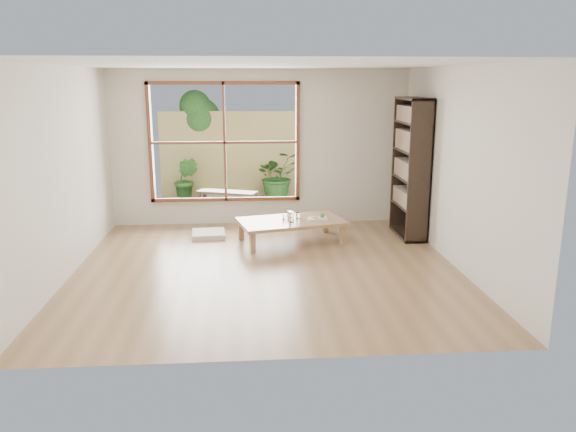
% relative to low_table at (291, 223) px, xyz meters
% --- Properties ---
extents(ground, '(5.00, 5.00, 0.00)m').
position_rel_low_table_xyz_m(ground, '(-0.42, -1.22, -0.30)').
color(ground, '#A17750').
rests_on(ground, ground).
extents(low_table, '(1.73, 1.22, 0.34)m').
position_rel_low_table_xyz_m(low_table, '(0.00, 0.00, 0.00)').
color(low_table, '#9B744B').
rests_on(low_table, ground).
extents(floor_cushion, '(0.55, 0.55, 0.07)m').
position_rel_low_table_xyz_m(floor_cushion, '(-1.29, 0.40, -0.26)').
color(floor_cushion, beige).
rests_on(floor_cushion, ground).
extents(bookshelf, '(0.35, 0.97, 2.16)m').
position_rel_low_table_xyz_m(bookshelf, '(1.88, 0.22, 0.78)').
color(bookshelf, black).
rests_on(bookshelf, ground).
extents(glass_tall, '(0.08, 0.08, 0.15)m').
position_rel_low_table_xyz_m(glass_tall, '(-0.01, -0.12, 0.12)').
color(glass_tall, silver).
rests_on(glass_tall, low_table).
extents(glass_mid, '(0.06, 0.06, 0.09)m').
position_rel_low_table_xyz_m(glass_mid, '(0.11, 0.11, 0.08)').
color(glass_mid, silver).
rests_on(glass_mid, low_table).
extents(glass_short, '(0.08, 0.08, 0.10)m').
position_rel_low_table_xyz_m(glass_short, '(-0.01, 0.18, 0.09)').
color(glass_short, silver).
rests_on(glass_short, low_table).
extents(glass_small, '(0.06, 0.06, 0.07)m').
position_rel_low_table_xyz_m(glass_small, '(-0.10, 0.06, 0.08)').
color(glass_small, silver).
rests_on(glass_small, low_table).
extents(food_tray, '(0.29, 0.21, 0.09)m').
position_rel_low_table_xyz_m(food_tray, '(0.42, 0.01, 0.06)').
color(food_tray, white).
rests_on(food_tray, low_table).
extents(deck, '(2.80, 2.00, 0.05)m').
position_rel_low_table_xyz_m(deck, '(-1.02, 2.34, -0.30)').
color(deck, '#353027').
rests_on(deck, ground).
extents(garden_bench, '(1.17, 0.71, 0.36)m').
position_rel_low_table_xyz_m(garden_bench, '(-1.03, 2.15, 0.02)').
color(garden_bench, black).
rests_on(garden_bench, deck).
extents(bamboo_fence, '(2.80, 0.06, 1.80)m').
position_rel_low_table_xyz_m(bamboo_fence, '(-1.02, 3.34, 0.60)').
color(bamboo_fence, tan).
rests_on(bamboo_fence, ground).
extents(shrub_right, '(1.09, 1.01, 1.00)m').
position_rel_low_table_xyz_m(shrub_right, '(-0.03, 3.00, 0.23)').
color(shrub_right, '#336023').
rests_on(shrub_right, deck).
extents(shrub_left, '(0.56, 0.48, 0.89)m').
position_rel_low_table_xyz_m(shrub_left, '(-1.88, 3.01, 0.17)').
color(shrub_left, '#336023').
rests_on(shrub_left, deck).
extents(garden_tree, '(1.04, 0.85, 2.22)m').
position_rel_low_table_xyz_m(garden_tree, '(-1.70, 3.64, 1.32)').
color(garden_tree, '#4C3D2D').
rests_on(garden_tree, ground).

